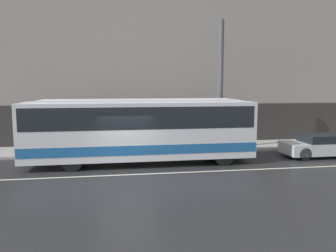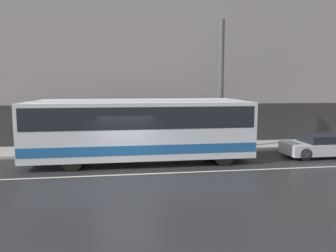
# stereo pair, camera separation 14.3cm
# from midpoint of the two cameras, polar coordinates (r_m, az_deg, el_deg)

# --- Properties ---
(ground_plane) EXTENTS (60.00, 60.00, 0.00)m
(ground_plane) POSITION_cam_midpoint_polar(r_m,az_deg,el_deg) (14.56, -6.91, -8.42)
(ground_plane) COLOR #262628
(sidewalk) EXTENTS (60.00, 3.01, 0.15)m
(sidewalk) POSITION_cam_midpoint_polar(r_m,az_deg,el_deg) (19.91, -7.36, -4.02)
(sidewalk) COLOR #A09E99
(sidewalk) RESTS_ON ground_plane
(building_facade) EXTENTS (60.00, 0.35, 10.68)m
(building_facade) POSITION_cam_midpoint_polar(r_m,az_deg,el_deg) (21.23, -7.67, 10.43)
(building_facade) COLOR gray
(building_facade) RESTS_ON ground_plane
(lane_stripe) EXTENTS (54.00, 0.14, 0.01)m
(lane_stripe) POSITION_cam_midpoint_polar(r_m,az_deg,el_deg) (14.56, -6.91, -8.41)
(lane_stripe) COLOR beige
(lane_stripe) RESTS_ON ground_plane
(transit_bus) EXTENTS (11.18, 2.57, 3.20)m
(transit_bus) POSITION_cam_midpoint_polar(r_m,az_deg,el_deg) (16.34, -4.62, -0.25)
(transit_bus) COLOR silver
(transit_bus) RESTS_ON ground_plane
(sedan_white_front) EXTENTS (4.43, 1.77, 1.22)m
(sedan_white_front) POSITION_cam_midpoint_polar(r_m,az_deg,el_deg) (19.88, 25.66, -3.15)
(sedan_white_front) COLOR silver
(sedan_white_front) RESTS_ON ground_plane
(utility_pole_near) EXTENTS (0.29, 0.29, 7.49)m
(utility_pole_near) POSITION_cam_midpoint_polar(r_m,az_deg,el_deg) (19.60, 9.44, 7.01)
(utility_pole_near) COLOR #4C4C4F
(utility_pole_near) RESTS_ON sidewalk
(pedestrian_waiting) EXTENTS (0.36, 0.36, 1.62)m
(pedestrian_waiting) POSITION_cam_midpoint_polar(r_m,az_deg,el_deg) (20.64, -7.24, -1.31)
(pedestrian_waiting) COLOR maroon
(pedestrian_waiting) RESTS_ON sidewalk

